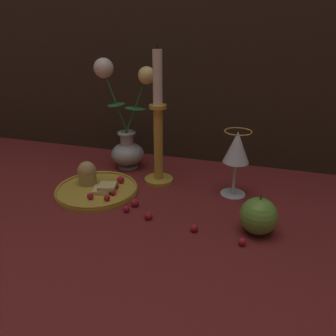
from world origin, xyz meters
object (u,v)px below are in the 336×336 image
object	(u,v)px
wine_glass	(237,150)
apple_beside_vase	(259,216)
vase	(126,132)
plate_with_pastries	(95,186)
candlestick	(158,133)

from	to	relation	value
wine_glass	apple_beside_vase	bearing A→B (deg)	-66.38
vase	wine_glass	bearing A→B (deg)	-14.19
vase	plate_with_pastries	distance (m)	0.21
plate_with_pastries	candlestick	bearing A→B (deg)	37.66
vase	plate_with_pastries	world-z (taller)	vase
plate_with_pastries	vase	bearing A→B (deg)	86.17
wine_glass	plate_with_pastries	bearing A→B (deg)	-165.08
plate_with_pastries	wine_glass	bearing A→B (deg)	14.92
apple_beside_vase	wine_glass	bearing A→B (deg)	113.62
plate_with_pastries	apple_beside_vase	size ratio (longest dim) A/B	2.38
vase	plate_with_pastries	xyz separation A→B (m)	(-0.01, -0.18, -0.10)
vase	apple_beside_vase	distance (m)	0.49
vase	candlestick	world-z (taller)	candlestick
vase	plate_with_pastries	bearing A→B (deg)	-93.83
vase	wine_glass	world-z (taller)	vase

